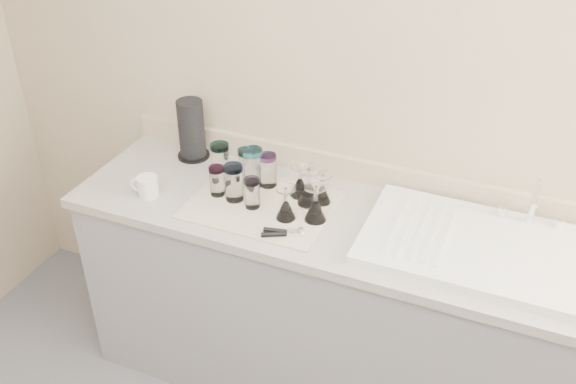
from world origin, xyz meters
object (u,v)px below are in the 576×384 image
at_px(tumbler_purple, 268,170).
at_px(goblet_front_right, 315,208).
at_px(goblet_front_left, 286,208).
at_px(tumbler_lavender, 252,193).
at_px(goblet_back_left, 300,185).
at_px(can_opener, 283,233).
at_px(paper_towel_roll, 192,130).
at_px(tumbler_extra, 253,167).
at_px(goblet_extra, 309,192).
at_px(tumbler_magenta, 217,181).
at_px(tumbler_blue, 234,182).
at_px(white_mug, 147,186).
at_px(sink_unit, 481,247).
at_px(tumbler_teal, 220,161).
at_px(tumbler_cyan, 247,165).
at_px(goblet_back_right, 322,193).

bearing_deg(tumbler_purple, goblet_front_right, -29.97).
bearing_deg(goblet_front_left, goblet_front_right, 17.87).
height_order(tumbler_lavender, goblet_back_left, goblet_back_left).
bearing_deg(can_opener, goblet_front_right, 61.96).
height_order(tumbler_purple, paper_towel_roll, paper_towel_roll).
relative_size(tumbler_purple, tumbler_extra, 0.86).
bearing_deg(tumbler_purple, goblet_extra, -16.38).
relative_size(tumbler_magenta, tumbler_blue, 0.82).
distance_m(tumbler_magenta, goblet_extra, 0.36).
bearing_deg(tumbler_blue, tumbler_magenta, 176.08).
bearing_deg(white_mug, goblet_back_left, 22.08).
xyz_separation_m(tumbler_lavender, can_opener, (0.18, -0.12, -0.05)).
distance_m(sink_unit, paper_towel_roll, 1.29).
distance_m(tumbler_teal, paper_towel_roll, 0.24).
relative_size(goblet_front_right, white_mug, 1.23).
bearing_deg(tumbler_cyan, tumbler_lavender, -58.00).
bearing_deg(tumbler_teal, tumbler_magenta, -68.10).
distance_m(tumbler_extra, paper_towel_roll, 0.37).
xyz_separation_m(goblet_front_left, white_mug, (-0.57, -0.06, -0.01)).
height_order(tumbler_lavender, goblet_back_right, goblet_back_right).
bearing_deg(white_mug, paper_towel_roll, 88.58).
relative_size(tumbler_cyan, white_mug, 1.15).
height_order(tumbler_purple, tumbler_magenta, tumbler_purple).
bearing_deg(tumbler_extra, tumbler_purple, 17.92).
bearing_deg(white_mug, tumbler_cyan, 38.23).
xyz_separation_m(tumbler_teal, goblet_front_left, (0.36, -0.17, -0.03)).
relative_size(tumbler_teal, tumbler_lavender, 1.24).
xyz_separation_m(sink_unit, tumbler_blue, (-0.94, -0.05, 0.06)).
distance_m(tumbler_magenta, goblet_front_left, 0.32).
distance_m(tumbler_cyan, goblet_extra, 0.30).
bearing_deg(goblet_back_right, tumbler_teal, 178.42).
bearing_deg(tumbler_lavender, goblet_front_left, -7.82).
bearing_deg(can_opener, goblet_back_left, 99.06).
xyz_separation_m(tumbler_purple, paper_towel_roll, (-0.41, 0.10, 0.05)).
xyz_separation_m(sink_unit, can_opener, (-0.67, -0.19, -0.00)).
xyz_separation_m(tumbler_teal, tumbler_purple, (0.21, 0.02, -0.01)).
height_order(can_opener, white_mug, white_mug).
bearing_deg(tumbler_teal, white_mug, -132.48).
relative_size(goblet_extra, paper_towel_roll, 0.59).
relative_size(sink_unit, goblet_front_right, 5.48).
relative_size(tumbler_blue, goblet_front_right, 1.00).
xyz_separation_m(tumbler_purple, goblet_back_left, (0.15, -0.02, -0.02)).
height_order(tumbler_purple, tumbler_blue, tumbler_blue).
height_order(goblet_back_left, goblet_front_left, goblet_back_left).
bearing_deg(tumbler_cyan, goblet_extra, -11.84).
xyz_separation_m(goblet_back_right, goblet_front_right, (0.02, -0.12, 0.01)).
distance_m(tumbler_purple, tumbler_blue, 0.16).
xyz_separation_m(tumbler_blue, tumbler_extra, (0.02, 0.13, 0.01)).
distance_m(goblet_front_left, can_opener, 0.11).
distance_m(goblet_back_left, goblet_back_right, 0.10).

